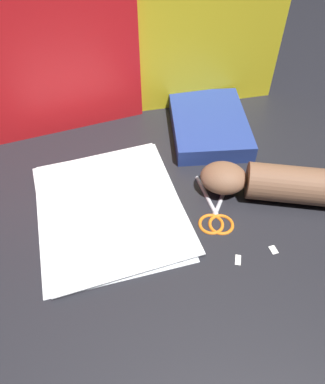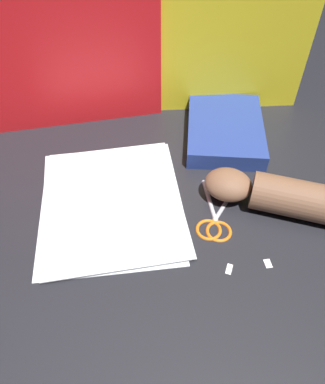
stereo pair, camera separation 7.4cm
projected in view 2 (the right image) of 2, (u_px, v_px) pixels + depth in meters
name	position (u px, v px, depth m)	size (l,w,h in m)	color
ground_plane	(160.00, 220.00, 0.77)	(6.00, 6.00, 0.00)	black
backdrop_panel_left	(28.00, 30.00, 0.80)	(0.58, 0.02, 0.50)	red
paper_stack	(112.00, 202.00, 0.80)	(0.32, 0.36, 0.01)	white
book_closed	(225.00, 129.00, 0.94)	(0.24, 0.29, 0.04)	navy
scissors	(215.00, 220.00, 0.77)	(0.14, 0.17, 0.01)	silver
hand_forearm	(279.00, 195.00, 0.76)	(0.30, 0.21, 0.08)	brown
paper_scrap_near	(229.00, 269.00, 0.69)	(0.02, 0.02, 0.00)	white
paper_scrap_mid	(268.00, 263.00, 0.70)	(0.01, 0.02, 0.00)	white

